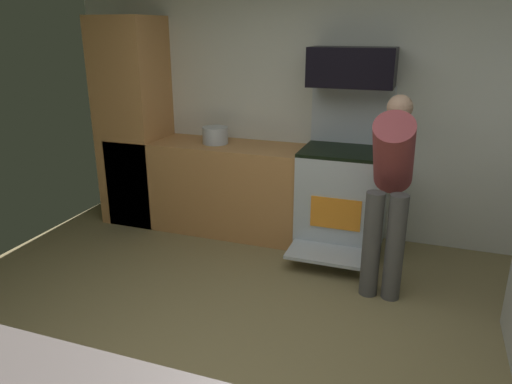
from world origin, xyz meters
TOP-DOWN VIEW (x-y plane):
  - ground_plane at (0.00, 0.00)m, footprint 5.20×4.80m
  - wall_back at (0.00, 2.34)m, footprint 5.20×0.12m
  - lower_cabinet_run at (-0.90, 1.98)m, footprint 2.40×0.60m
  - cabinet_column at (-1.90, 1.98)m, footprint 0.60×0.60m
  - oven_range at (0.31, 1.97)m, footprint 0.76×1.01m
  - microwave at (0.31, 2.06)m, footprint 0.74×0.38m
  - person_cook at (0.76, 1.32)m, footprint 0.31×0.68m
  - stock_pot at (-0.98, 1.98)m, footprint 0.25×0.25m

SIDE VIEW (x-z plane):
  - ground_plane at x=0.00m, z-range -0.02..0.00m
  - lower_cabinet_run at x=-0.90m, z-range 0.00..0.90m
  - oven_range at x=0.31m, z-range -0.24..1.25m
  - person_cook at x=0.76m, z-range 0.14..1.64m
  - stock_pot at x=-0.98m, z-range 0.90..1.06m
  - cabinet_column at x=-1.90m, z-range 0.00..2.10m
  - wall_back at x=0.00m, z-range 0.00..2.60m
  - microwave at x=0.31m, z-range 1.49..1.83m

